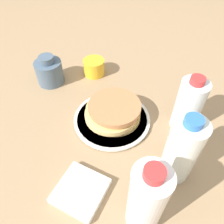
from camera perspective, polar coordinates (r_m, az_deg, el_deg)
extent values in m
plane|color=#9E7F5B|center=(0.69, -2.32, -2.67)|extent=(4.00, 4.00, 0.00)
cylinder|color=silver|center=(0.69, 0.00, -1.92)|extent=(0.22, 0.22, 0.01)
cylinder|color=silver|center=(0.69, 0.00, -1.79)|extent=(0.24, 0.24, 0.01)
cylinder|color=tan|center=(0.68, 0.74, -0.83)|extent=(0.16, 0.16, 0.02)
cylinder|color=#D6B673|center=(0.66, -0.29, -0.57)|extent=(0.16, 0.16, 0.02)
cylinder|color=#E2B96A|center=(0.66, 0.02, 0.83)|extent=(0.16, 0.16, 0.01)
cylinder|color=#B9794C|center=(0.65, 0.66, 1.41)|extent=(0.16, 0.16, 0.02)
cylinder|color=yellow|center=(0.86, -4.69, 11.62)|extent=(0.08, 0.08, 0.06)
cylinder|color=#4C6075|center=(0.84, -15.99, 9.96)|extent=(0.10, 0.10, 0.08)
cylinder|color=#4C6075|center=(0.81, -16.79, 12.99)|extent=(0.05, 0.05, 0.02)
cylinder|color=silver|center=(0.66, 19.35, 1.57)|extent=(0.08, 0.08, 0.17)
cylinder|color=red|center=(0.60, 21.49, 7.66)|extent=(0.04, 0.04, 0.02)
cylinder|color=silver|center=(0.54, 17.67, -9.61)|extent=(0.08, 0.08, 0.19)
cylinder|color=blue|center=(0.46, 20.57, -2.39)|extent=(0.04, 0.04, 0.02)
cylinder|color=white|center=(0.46, 8.98, -21.72)|extent=(0.07, 0.07, 0.20)
cylinder|color=red|center=(0.36, 11.01, -15.51)|extent=(0.04, 0.04, 0.02)
cube|color=white|center=(0.57, -8.21, -19.70)|extent=(0.13, 0.13, 0.02)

